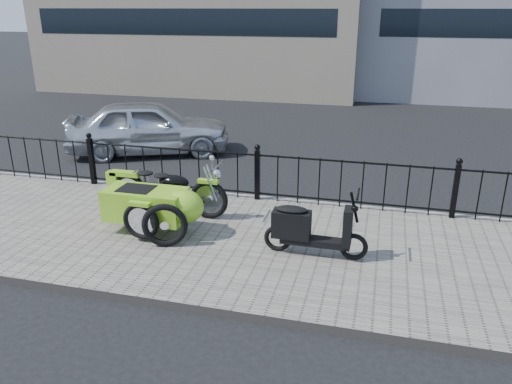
% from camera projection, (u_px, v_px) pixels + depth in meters
% --- Properties ---
extents(ground, '(120.00, 120.00, 0.00)m').
position_uv_depth(ground, '(238.00, 233.00, 8.39)').
color(ground, black).
rests_on(ground, ground).
extents(sidewalk, '(30.00, 3.80, 0.12)m').
position_uv_depth(sidewalk, '(229.00, 242.00, 7.92)').
color(sidewalk, '#696158').
rests_on(sidewalk, ground).
extents(curb, '(30.00, 0.10, 0.12)m').
position_uv_depth(curb, '(259.00, 199.00, 9.68)').
color(curb, gray).
rests_on(curb, ground).
extents(iron_fence, '(14.11, 0.11, 1.08)m').
position_uv_depth(iron_fence, '(257.00, 176.00, 9.37)').
color(iron_fence, black).
rests_on(iron_fence, sidewalk).
extents(motorcycle_sidecar, '(2.28, 1.48, 0.98)m').
position_uv_depth(motorcycle_sidecar, '(160.00, 202.00, 8.10)').
color(motorcycle_sidecar, black).
rests_on(motorcycle_sidecar, sidewalk).
extents(scooter, '(1.54, 0.45, 1.04)m').
position_uv_depth(scooter, '(308.00, 229.00, 7.27)').
color(scooter, black).
rests_on(scooter, sidewalk).
extents(spare_tire, '(0.70, 0.30, 0.70)m').
position_uv_depth(spare_tire, '(165.00, 225.00, 7.53)').
color(spare_tire, black).
rests_on(spare_tire, sidewalk).
extents(sedan_car, '(4.37, 3.06, 1.38)m').
position_uv_depth(sedan_car, '(149.00, 127.00, 12.70)').
color(sedan_car, silver).
rests_on(sedan_car, ground).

